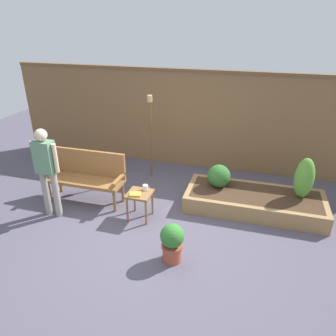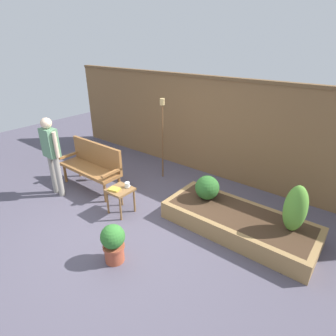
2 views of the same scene
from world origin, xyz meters
name	(u,v)px [view 1 (image 1 of 2)]	position (x,y,z in m)	size (l,w,h in m)	color
ground_plane	(156,227)	(0.00, 0.00, 0.00)	(14.00, 14.00, 0.00)	#514C5B
fence_back	(192,119)	(0.00, 2.60, 1.09)	(8.40, 0.14, 2.16)	brown
garden_bench	(86,173)	(-1.51, 0.54, 0.54)	(1.44, 0.48, 0.94)	#936033
side_table	(140,197)	(-0.35, 0.21, 0.40)	(0.40, 0.40, 0.48)	olive
cup_on_table	(145,188)	(-0.29, 0.33, 0.53)	(0.13, 0.09, 0.09)	white
book_on_table	(135,194)	(-0.39, 0.12, 0.50)	(0.18, 0.14, 0.03)	gold
potted_boxwood	(172,241)	(0.46, -0.67, 0.32)	(0.34, 0.34, 0.58)	#A84C33
raised_planter_bed	(254,201)	(1.50, 1.03, 0.15)	(2.40, 1.00, 0.30)	#997547
shrub_near_bench	(219,176)	(0.84, 1.14, 0.51)	(0.42, 0.42, 0.42)	brown
shrub_far_corner	(304,178)	(2.26, 1.14, 0.66)	(0.32, 0.32, 0.73)	brown
tiki_torch	(150,123)	(-0.68, 1.77, 1.19)	(0.10, 0.10, 1.75)	brown
person_by_bench	(46,166)	(-1.82, -0.12, 0.93)	(0.47, 0.20, 1.56)	gray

